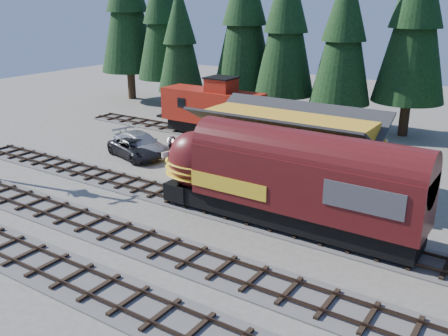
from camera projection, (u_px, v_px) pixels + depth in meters
The scene contains 9 objects.
ground at pixel (197, 238), 27.17m from camera, with size 120.00×120.00×0.00m, color #6B665B.
track_siding at pixel (404, 257), 25.07m from camera, with size 68.00×3.20×0.33m.
track_main_south at pixel (364, 318), 20.34m from camera, with size 68.00×3.20×0.33m.
track_spur at pixel (225, 137), 46.57m from camera, with size 32.00×3.20×0.33m.
depot at pixel (286, 142), 34.48m from camera, with size 12.80×7.00×5.30m.
locomotive at pixel (277, 183), 28.06m from camera, with size 16.10×3.20×4.38m.
caboose at pixel (213, 109), 46.48m from camera, with size 10.01×2.90×5.20m.
pickup_truck_a at pixel (136, 148), 40.66m from camera, with size 2.60×5.63×1.57m, color black.
pickup_truck_b at pixel (141, 144), 41.53m from camera, with size 2.50×6.15×1.79m, color #9EA0A5.
Camera 1 is at (14.77, -19.55, 12.44)m, focal length 40.00 mm.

